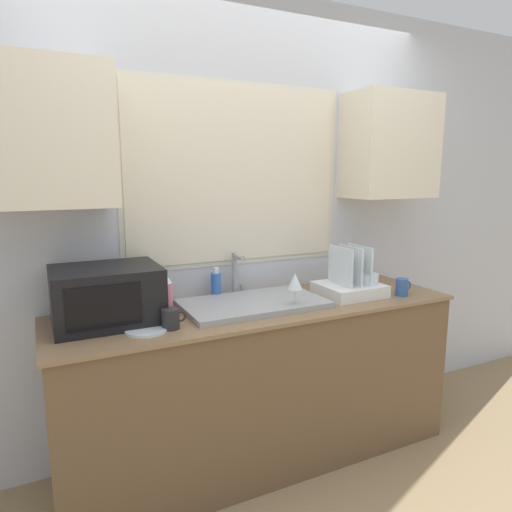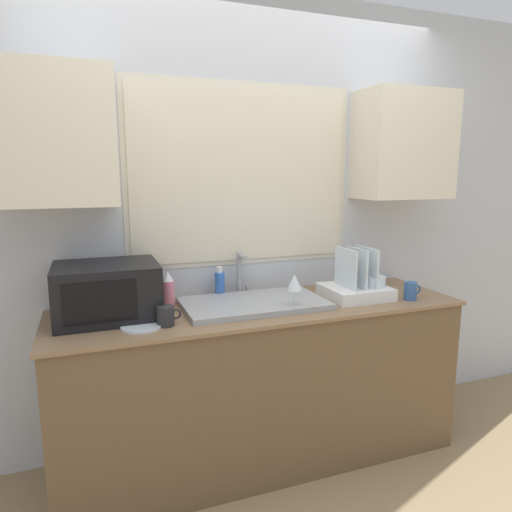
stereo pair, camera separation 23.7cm
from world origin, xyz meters
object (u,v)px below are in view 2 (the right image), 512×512
(faucet, at_px, (241,271))
(microwave, at_px, (107,291))
(mug_near_sink, at_px, (166,316))
(soap_bottle, at_px, (220,284))
(wine_glass, at_px, (294,283))
(spray_bottle, at_px, (168,290))
(dish_rack, at_px, (357,287))

(faucet, xyz_separation_m, microwave, (-0.75, -0.17, -0.01))
(mug_near_sink, bearing_deg, soap_bottle, 46.27)
(microwave, height_order, wine_glass, microwave)
(faucet, distance_m, wine_glass, 0.42)
(faucet, xyz_separation_m, spray_bottle, (-0.44, -0.09, -0.05))
(faucet, xyz_separation_m, wine_glass, (0.16, -0.39, 0.00))
(faucet, distance_m, mug_near_sink, 0.64)
(microwave, bearing_deg, faucet, 13.14)
(mug_near_sink, xyz_separation_m, wine_glass, (0.66, 0.01, 0.10))
(dish_rack, height_order, wine_glass, dish_rack)
(faucet, height_order, soap_bottle, faucet)
(faucet, distance_m, soap_bottle, 0.14)
(faucet, xyz_separation_m, dish_rack, (0.61, -0.28, -0.08))
(microwave, bearing_deg, soap_bottle, 15.42)
(dish_rack, relative_size, mug_near_sink, 2.99)
(mug_near_sink, bearing_deg, spray_bottle, 78.56)
(microwave, xyz_separation_m, dish_rack, (1.35, -0.11, -0.07))
(mug_near_sink, bearing_deg, microwave, 138.79)
(soap_bottle, height_order, mug_near_sink, soap_bottle)
(dish_rack, bearing_deg, microwave, 175.36)
(faucet, bearing_deg, spray_bottle, -168.63)
(dish_rack, bearing_deg, faucet, 154.87)
(spray_bottle, height_order, soap_bottle, spray_bottle)
(microwave, distance_m, dish_rack, 1.36)
(faucet, distance_m, dish_rack, 0.67)
(faucet, height_order, mug_near_sink, faucet)
(dish_rack, bearing_deg, mug_near_sink, -174.45)
(microwave, bearing_deg, wine_glass, -13.09)
(dish_rack, distance_m, soap_bottle, 0.79)
(dish_rack, relative_size, spray_bottle, 1.80)
(faucet, relative_size, microwave, 0.52)
(mug_near_sink, relative_size, wine_glass, 0.60)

